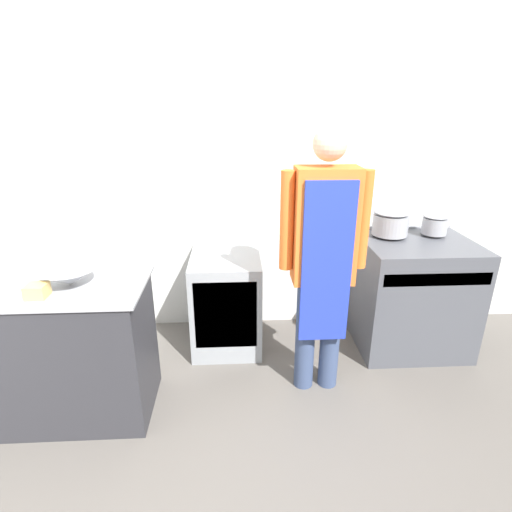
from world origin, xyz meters
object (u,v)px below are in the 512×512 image
Objects in this scene: stock_pot at (391,222)px; sauce_pot at (435,224)px; stove at (411,294)px; mixing_bowl at (69,277)px; fridge_unit at (226,301)px; plastic_tub at (37,291)px; person_cook at (323,253)px.

stock_pot is 1.43× the size of sauce_pot.
sauce_pot is (0.18, 0.13, 0.57)m from stove.
mixing_bowl is 1.18× the size of stock_pot.
fridge_unit is at bearing 38.85° from mixing_bowl.
stock_pot is at bearing 180.00° from sauce_pot.
sauce_pot is at bearing 0.00° from stock_pot.
fridge_unit is at bearing 40.99° from plastic_tub.
sauce_pot reaches higher than stove.
sauce_pot is at bearing 37.12° from stove.
stove is 1.56m from fridge_unit.
sauce_pot is (1.07, 0.66, -0.01)m from person_cook.
stock_pot is at bearing 146.07° from stove.
stove is 2.79m from plastic_tub.
person_cook is at bearing 5.30° from mixing_bowl.
stock_pot is at bearing 21.95° from plastic_tub.
stove is 2.82× the size of mixing_bowl.
mixing_bowl is 1.69× the size of sauce_pot.
mixing_bowl is 2.79m from sauce_pot.
person_cook reaches higher than mixing_bowl.
person_cook reaches higher than plastic_tub.
person_cook is 1.26m from sauce_pot.
stock_pot is (0.70, 0.66, 0.02)m from person_cook.
plastic_tub is (-2.61, -0.84, 0.50)m from stove.
stove is at bearing 15.18° from mixing_bowl.
stock_pot reaches higher than stove.
sauce_pot is at bearing 16.88° from mixing_bowl.
plastic_tub is at bearing -126.15° from mixing_bowl.
person_cook reaches higher than fridge_unit.
person_cook is at bearing -136.53° from stock_pot.
mixing_bowl reaches higher than plastic_tub.
sauce_pot is (2.67, 0.81, 0.06)m from mixing_bowl.
stove is 2.63m from mixing_bowl.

